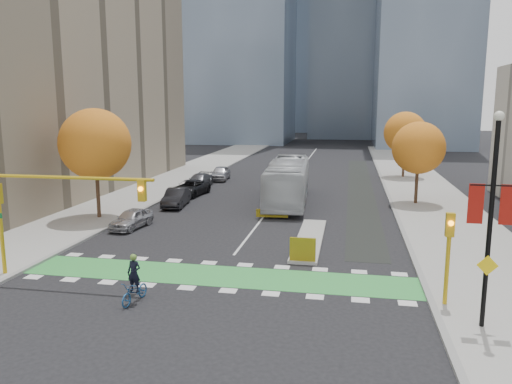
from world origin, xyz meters
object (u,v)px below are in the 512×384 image
at_px(parked_car_a, 131,219).
at_px(parked_car_e, 220,173).
at_px(cyclist, 135,286).
at_px(tree_west, 95,144).
at_px(traffic_signal_east, 449,245).
at_px(bus, 288,181).
at_px(parked_car_b, 176,198).
at_px(hazard_board, 303,249).
at_px(parked_car_c, 199,180).
at_px(tree_east_far, 405,133).
at_px(traffic_signal_west, 46,199).
at_px(banner_lamppost, 491,212).
at_px(parked_car_d, 190,188).
at_px(tree_east_near, 419,148).

xyz_separation_m(parked_car_a, parked_car_e, (0.41, 22.68, 0.11)).
distance_m(cyclist, parked_car_a, 13.58).
xyz_separation_m(tree_west, traffic_signal_east, (22.50, -12.51, -2.88)).
bearing_deg(parked_car_e, bus, -56.65).
xyz_separation_m(traffic_signal_east, parked_car_b, (-18.39, 18.01, -1.98)).
distance_m(tree_west, parked_car_b, 8.41).
bearing_deg(hazard_board, parked_car_e, 112.98).
relative_size(parked_car_b, parked_car_c, 0.98).
xyz_separation_m(tree_east_far, traffic_signal_west, (-20.43, -38.51, -1.21)).
height_order(tree_west, parked_car_a, tree_west).
height_order(parked_car_c, parked_car_e, parked_car_e).
distance_m(traffic_signal_west, banner_lamppost, 19.54).
height_order(parked_car_c, parked_car_d, parked_car_d).
xyz_separation_m(traffic_signal_west, parked_car_e, (-0.07, 33.01, -3.25)).
distance_m(parked_car_c, parked_car_e, 5.09).
relative_size(parked_car_a, parked_car_e, 0.86).
distance_m(tree_east_far, traffic_signal_west, 43.61).
bearing_deg(hazard_board, traffic_signal_east, -35.92).
bearing_deg(parked_car_d, traffic_signal_east, -43.04).
relative_size(tree_east_far, traffic_signal_west, 0.90).
xyz_separation_m(traffic_signal_east, parked_car_e, (-18.50, 33.01, -1.95)).
height_order(tree_east_far, parked_car_a, tree_east_far).
relative_size(bus, parked_car_b, 2.98).
distance_m(hazard_board, tree_east_far, 35.13).
distance_m(tree_west, banner_lamppost, 27.63).
height_order(traffic_signal_west, parked_car_c, traffic_signal_west).
xyz_separation_m(hazard_board, banner_lamppost, (7.50, -6.70, 3.81)).
distance_m(traffic_signal_west, parked_car_e, 33.17).
bearing_deg(cyclist, parked_car_e, 107.19).
xyz_separation_m(tree_east_near, parked_car_d, (-20.35, 0.50, -4.15)).
bearing_deg(banner_lamppost, cyclist, 179.90).
relative_size(hazard_board, cyclist, 0.64).
relative_size(tree_west, parked_car_e, 1.79).
distance_m(hazard_board, traffic_signal_east, 8.26).
bearing_deg(parked_car_d, tree_east_far, 44.27).
xyz_separation_m(bus, parked_car_a, (-9.54, -11.04, -1.22)).
relative_size(traffic_signal_west, parked_car_d, 1.65).
height_order(tree_east_far, parked_car_e, tree_east_far).
relative_size(cyclist, bus, 0.16).
xyz_separation_m(banner_lamppost, parked_car_c, (-20.46, 30.00, -3.94)).
bearing_deg(parked_car_d, parked_car_e, 95.64).
relative_size(tree_east_far, traffic_signal_east, 1.87).
bearing_deg(tree_west, traffic_signal_west, -71.98).
distance_m(cyclist, parked_car_b, 20.66).
relative_size(parked_car_a, parked_car_d, 0.77).
height_order(tree_west, tree_east_far, tree_west).
bearing_deg(parked_car_b, tree_west, -132.97).
height_order(tree_east_near, traffic_signal_west, tree_east_near).
xyz_separation_m(cyclist, bus, (3.78, 23.33, 1.16)).
bearing_deg(hazard_board, bus, 99.78).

